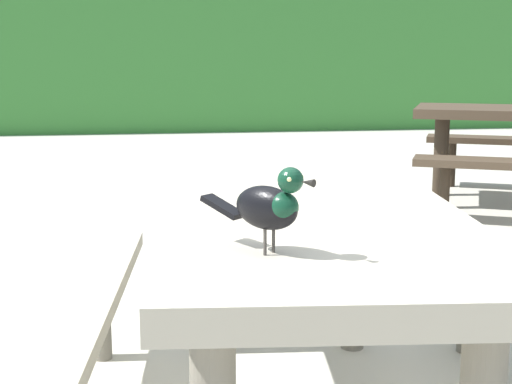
% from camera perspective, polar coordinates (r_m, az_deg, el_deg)
% --- Properties ---
extents(hedge_wall, '(28.00, 1.21, 1.94)m').
position_cam_1_polar(hedge_wall, '(11.33, -6.86, 9.72)').
color(hedge_wall, '#387A33').
rests_on(hedge_wall, ground).
extents(picnic_table_foreground, '(1.83, 1.86, 0.74)m').
position_cam_1_polar(picnic_table_foreground, '(2.14, 3.97, -5.33)').
color(picnic_table_foreground, '#B2A893').
rests_on(picnic_table_foreground, ground).
extents(bird_grackle, '(0.21, 0.23, 0.18)m').
position_cam_1_polar(bird_grackle, '(1.50, 1.12, -0.99)').
color(bird_grackle, black).
rests_on(bird_grackle, picnic_table_foreground).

